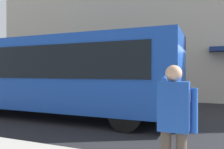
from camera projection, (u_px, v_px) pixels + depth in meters
name	position (u px, v px, depth m)	size (l,w,h in m)	color
ground_plane	(168.00, 125.00, 7.54)	(60.00, 60.00, 0.00)	#232326
building_facade_far	(186.00, 2.00, 13.75)	(28.00, 1.55, 12.00)	beige
red_bus	(61.00, 74.00, 8.85)	(9.05, 2.54, 3.08)	#1947AD
pedestrian_photographer	(174.00, 118.00, 3.06)	(0.53, 0.52, 1.70)	#4C4238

